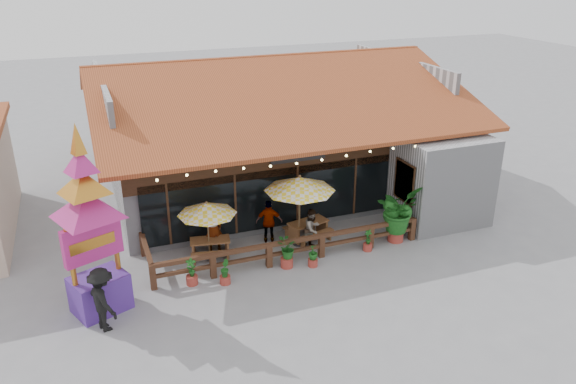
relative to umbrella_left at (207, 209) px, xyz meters
name	(u,v)px	position (x,y,z in m)	size (l,w,h in m)	color
ground	(328,248)	(4.31, -0.84, -1.95)	(100.00, 100.00, 0.00)	gray
restaurant_building	(274,141)	(4.57, 5.77, 0.25)	(15.50, 14.73, 6.09)	#B5B5BA
patio_railing	(273,247)	(2.05, -1.11, -1.34)	(10.00, 2.60, 0.92)	#4A2A1A
umbrella_left	(207,209)	(0.00, 0.00, 0.00)	(2.47, 2.47, 2.24)	brown
umbrella_right	(300,184)	(3.43, -0.13, 0.49)	(3.41, 3.41, 2.80)	brown
picnic_table_left	(210,245)	(0.07, 0.13, -1.49)	(1.63, 1.48, 0.68)	brown
picnic_table_right	(308,227)	(3.91, 0.15, -1.46)	(1.78, 1.63, 0.73)	brown
thai_sign_tower	(88,210)	(-3.86, -1.95, 1.42)	(3.08, 3.08, 6.39)	#4B2589
tropical_plant	(398,211)	(6.98, -1.21, -0.69)	(2.04, 1.94, 2.20)	maroon
diner_a	(213,229)	(0.28, 0.43, -1.01)	(0.69, 0.45, 1.88)	#3C2013
diner_b	(312,229)	(3.77, -0.57, -1.17)	(0.76, 0.59, 1.56)	#3C2013
diner_c	(269,221)	(2.44, 0.45, -1.11)	(1.00, 0.41, 1.70)	#3C2013
pedestrian	(103,300)	(-3.81, -3.00, -0.96)	(1.29, 0.74, 1.99)	black
planter_a	(192,274)	(-0.96, -1.50, -1.55)	(0.39, 0.39, 0.96)	maroon
planter_b	(225,273)	(0.08, -1.86, -1.56)	(0.36, 0.39, 0.88)	maroon
planter_c	(287,252)	(2.38, -1.57, -1.35)	(0.80, 0.75, 1.08)	maroon
planter_d	(313,256)	(3.26, -1.84, -1.55)	(0.40, 0.40, 0.85)	maroon
planter_e	(368,242)	(5.61, -1.51, -1.60)	(0.34, 0.35, 0.84)	maroon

